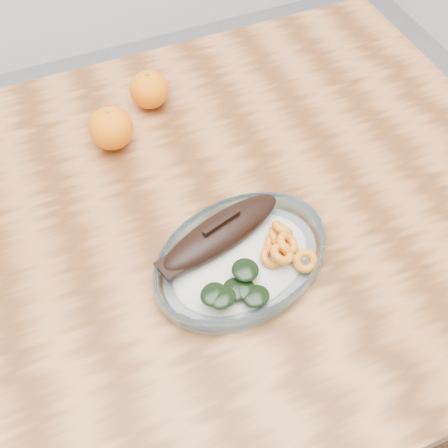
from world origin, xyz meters
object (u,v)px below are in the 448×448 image
Objects in this scene: dining_table at (156,269)px; plated_meal at (241,257)px; orange_left at (111,128)px; orange_right at (149,90)px.

plated_meal reaches higher than dining_table.
plated_meal is 7.89× the size of orange_left.
dining_table is 17.18× the size of orange_left.
orange_right is at bearing 38.51° from orange_left.
dining_table is 18.41× the size of orange_right.
plated_meal is 0.36m from orange_right.
plated_meal is (0.10, -0.10, 0.12)m from dining_table.
dining_table is at bearing 120.19° from plated_meal.
orange_left is (-0.09, 0.29, 0.02)m from plated_meal.
orange_left is (0.00, 0.19, 0.13)m from dining_table.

